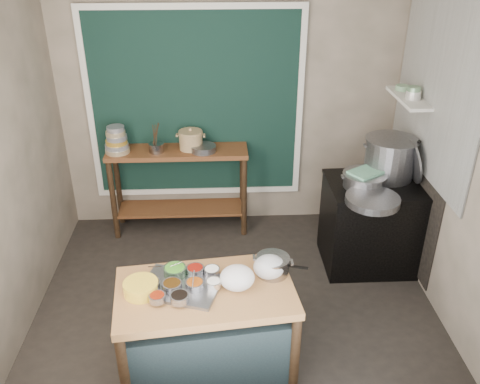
{
  "coord_description": "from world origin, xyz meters",
  "views": [
    {
      "loc": [
        -0.13,
        -3.58,
        3.02
      ],
      "look_at": [
        0.05,
        0.25,
        0.98
      ],
      "focal_mm": 38.0,
      "sensor_mm": 36.0,
      "label": 1
    }
  ],
  "objects_px": {
    "utensil_cup": "(156,148)",
    "ceramic_crock": "(191,141)",
    "saucepan": "(273,265)",
    "yellow_basin": "(141,288)",
    "condiment_tray": "(181,286)",
    "stock_pot": "(390,158)",
    "prep_table": "(207,329)",
    "back_counter": "(180,190)",
    "steamer": "(364,180)",
    "stove_block": "(372,225)"
  },
  "relations": [
    {
      "from": "saucepan",
      "to": "condiment_tray",
      "type": "bearing_deg",
      "value": -153.73
    },
    {
      "from": "yellow_basin",
      "to": "utensil_cup",
      "type": "height_order",
      "value": "utensil_cup"
    },
    {
      "from": "yellow_basin",
      "to": "prep_table",
      "type": "bearing_deg",
      "value": 3.01
    },
    {
      "from": "stove_block",
      "to": "ceramic_crock",
      "type": "xyz_separation_m",
      "value": [
        -1.76,
        0.74,
        0.61
      ]
    },
    {
      "from": "prep_table",
      "to": "steamer",
      "type": "xyz_separation_m",
      "value": [
        1.44,
        1.25,
        0.57
      ]
    },
    {
      "from": "stock_pot",
      "to": "steamer",
      "type": "xyz_separation_m",
      "value": [
        -0.27,
        -0.19,
        -0.13
      ]
    },
    {
      "from": "saucepan",
      "to": "ceramic_crock",
      "type": "height_order",
      "value": "ceramic_crock"
    },
    {
      "from": "stove_block",
      "to": "condiment_tray",
      "type": "distance_m",
      "value": 2.2
    },
    {
      "from": "stove_block",
      "to": "ceramic_crock",
      "type": "relative_size",
      "value": 3.48
    },
    {
      "from": "saucepan",
      "to": "ceramic_crock",
      "type": "xyz_separation_m",
      "value": [
        -0.66,
        1.88,
        0.22
      ]
    },
    {
      "from": "back_counter",
      "to": "stock_pot",
      "type": "relative_size",
      "value": 2.93
    },
    {
      "from": "stove_block",
      "to": "stock_pot",
      "type": "bearing_deg",
      "value": 48.64
    },
    {
      "from": "saucepan",
      "to": "utensil_cup",
      "type": "xyz_separation_m",
      "value": [
        -1.0,
        1.82,
        0.18
      ]
    },
    {
      "from": "stove_block",
      "to": "utensil_cup",
      "type": "bearing_deg",
      "value": 162.17
    },
    {
      "from": "prep_table",
      "to": "back_counter",
      "type": "relative_size",
      "value": 0.86
    },
    {
      "from": "prep_table",
      "to": "ceramic_crock",
      "type": "relative_size",
      "value": 4.83
    },
    {
      "from": "ceramic_crock",
      "to": "steamer",
      "type": "bearing_deg",
      "value": -26.33
    },
    {
      "from": "yellow_basin",
      "to": "ceramic_crock",
      "type": "xyz_separation_m",
      "value": [
        0.27,
        2.07,
        0.24
      ]
    },
    {
      "from": "saucepan",
      "to": "stock_pot",
      "type": "relative_size",
      "value": 0.51
    },
    {
      "from": "steamer",
      "to": "condiment_tray",
      "type": "bearing_deg",
      "value": -142.79
    },
    {
      "from": "saucepan",
      "to": "utensil_cup",
      "type": "height_order",
      "value": "utensil_cup"
    },
    {
      "from": "stove_block",
      "to": "yellow_basin",
      "type": "distance_m",
      "value": 2.45
    },
    {
      "from": "prep_table",
      "to": "ceramic_crock",
      "type": "bearing_deg",
      "value": 88.08
    },
    {
      "from": "yellow_basin",
      "to": "steamer",
      "type": "distance_m",
      "value": 2.28
    },
    {
      "from": "stove_block",
      "to": "saucepan",
      "type": "relative_size",
      "value": 3.56
    },
    {
      "from": "yellow_basin",
      "to": "utensil_cup",
      "type": "relative_size",
      "value": 1.55
    },
    {
      "from": "ceramic_crock",
      "to": "utensil_cup",
      "type": "bearing_deg",
      "value": -169.12
    },
    {
      "from": "condiment_tray",
      "to": "stove_block",
      "type": "bearing_deg",
      "value": 35.89
    },
    {
      "from": "stove_block",
      "to": "steamer",
      "type": "distance_m",
      "value": 0.55
    },
    {
      "from": "stove_block",
      "to": "utensil_cup",
      "type": "relative_size",
      "value": 5.78
    },
    {
      "from": "utensil_cup",
      "to": "ceramic_crock",
      "type": "distance_m",
      "value": 0.36
    },
    {
      "from": "saucepan",
      "to": "yellow_basin",
      "type": "bearing_deg",
      "value": -154.16
    },
    {
      "from": "yellow_basin",
      "to": "saucepan",
      "type": "bearing_deg",
      "value": 11.15
    },
    {
      "from": "condiment_tray",
      "to": "steamer",
      "type": "height_order",
      "value": "steamer"
    },
    {
      "from": "condiment_tray",
      "to": "stock_pot",
      "type": "relative_size",
      "value": 1.08
    },
    {
      "from": "back_counter",
      "to": "yellow_basin",
      "type": "height_order",
      "value": "back_counter"
    },
    {
      "from": "back_counter",
      "to": "stock_pot",
      "type": "xyz_separation_m",
      "value": [
        2.02,
        -0.59,
        0.6
      ]
    },
    {
      "from": "back_counter",
      "to": "steamer",
      "type": "xyz_separation_m",
      "value": [
        1.75,
        -0.78,
        0.47
      ]
    },
    {
      "from": "back_counter",
      "to": "stock_pot",
      "type": "height_order",
      "value": "stock_pot"
    },
    {
      "from": "condiment_tray",
      "to": "ceramic_crock",
      "type": "xyz_separation_m",
      "value": [
        0.01,
        2.02,
        0.28
      ]
    },
    {
      "from": "ceramic_crock",
      "to": "back_counter",
      "type": "bearing_deg",
      "value": -174.38
    },
    {
      "from": "condiment_tray",
      "to": "yellow_basin",
      "type": "distance_m",
      "value": 0.27
    },
    {
      "from": "utensil_cup",
      "to": "ceramic_crock",
      "type": "xyz_separation_m",
      "value": [
        0.35,
        0.07,
        0.04
      ]
    },
    {
      "from": "stock_pot",
      "to": "steamer",
      "type": "relative_size",
      "value": 1.21
    },
    {
      "from": "prep_table",
      "to": "steamer",
      "type": "relative_size",
      "value": 3.04
    },
    {
      "from": "utensil_cup",
      "to": "saucepan",
      "type": "bearing_deg",
      "value": -61.07
    },
    {
      "from": "yellow_basin",
      "to": "condiment_tray",
      "type": "bearing_deg",
      "value": 10.06
    },
    {
      "from": "steamer",
      "to": "back_counter",
      "type": "bearing_deg",
      "value": 155.95
    },
    {
      "from": "prep_table",
      "to": "steamer",
      "type": "bearing_deg",
      "value": 34.37
    },
    {
      "from": "back_counter",
      "to": "stock_pot",
      "type": "distance_m",
      "value": 2.19
    }
  ]
}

